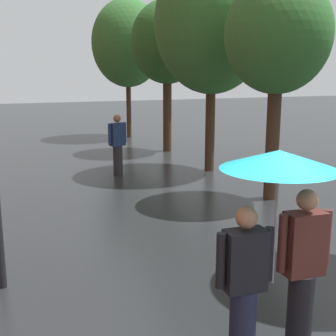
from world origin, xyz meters
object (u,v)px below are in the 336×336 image
at_px(street_tree_4, 128,43).
at_px(street_tree_3, 167,43).
at_px(street_tree_2, 212,23).
at_px(pedestrian_walking_midground, 118,145).
at_px(couple_under_umbrella, 277,225).
at_px(street_tree_1, 278,36).

bearing_deg(street_tree_4, street_tree_3, -86.05).
bearing_deg(street_tree_3, street_tree_2, -90.82).
height_order(street_tree_4, pedestrian_walking_midground, street_tree_4).
bearing_deg(street_tree_2, street_tree_4, 91.70).
relative_size(street_tree_2, couple_under_umbrella, 2.85).
relative_size(street_tree_2, street_tree_4, 1.04).
relative_size(street_tree_1, street_tree_4, 0.83).
bearing_deg(street_tree_4, street_tree_2, -88.30).
distance_m(street_tree_1, pedestrian_walking_midground, 5.14).
bearing_deg(pedestrian_walking_midground, couple_under_umbrella, -94.87).
bearing_deg(street_tree_1, street_tree_4, 90.97).
distance_m(street_tree_4, pedestrian_walking_midground, 8.06).
xyz_separation_m(street_tree_2, street_tree_4, (-0.22, 7.38, -0.12)).
bearing_deg(street_tree_3, street_tree_4, 93.95).
bearing_deg(pedestrian_walking_midground, street_tree_4, 70.97).
height_order(street_tree_2, couple_under_umbrella, street_tree_2).
bearing_deg(street_tree_1, street_tree_2, 89.25).
relative_size(street_tree_1, street_tree_2, 0.80).
xyz_separation_m(street_tree_3, pedestrian_walking_midground, (-2.69, -3.12, -2.93)).
relative_size(street_tree_1, pedestrian_walking_midground, 2.88).
height_order(street_tree_3, couple_under_umbrella, street_tree_3).
relative_size(street_tree_2, pedestrian_walking_midground, 3.59).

